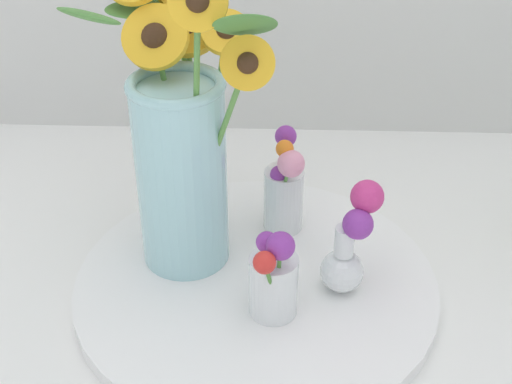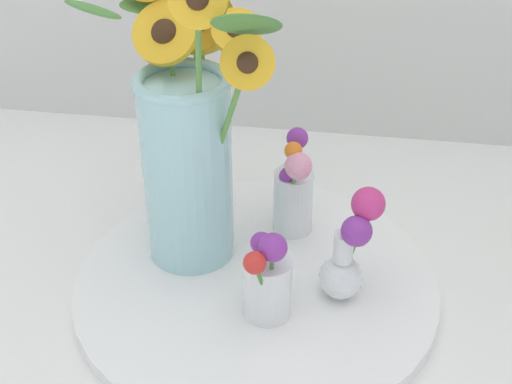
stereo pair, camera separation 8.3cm
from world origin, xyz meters
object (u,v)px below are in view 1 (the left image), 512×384
object	(u,v)px
mason_jar_sunflowers	(181,144)
vase_bulb_right	(351,242)
vase_small_back	(284,187)
vase_small_center	(273,278)
serving_tray	(256,285)

from	to	relation	value
mason_jar_sunflowers	vase_bulb_right	world-z (taller)	mason_jar_sunflowers
mason_jar_sunflowers	vase_small_back	world-z (taller)	mason_jar_sunflowers
mason_jar_sunflowers	vase_small_back	xyz separation A→B (m)	(0.13, 0.06, -0.10)
vase_bulb_right	vase_small_center	bearing A→B (deg)	-150.03
vase_small_center	vase_small_back	distance (m)	0.18
vase_small_back	serving_tray	bearing A→B (deg)	-106.64
vase_small_center	vase_small_back	size ratio (longest dim) A/B	0.86
serving_tray	vase_bulb_right	bearing A→B (deg)	-2.96
serving_tray	vase_bulb_right	world-z (taller)	vase_bulb_right
serving_tray	mason_jar_sunflowers	world-z (taller)	mason_jar_sunflowers
mason_jar_sunflowers	vase_small_back	distance (m)	0.18
serving_tray	vase_small_back	world-z (taller)	vase_small_back
mason_jar_sunflowers	vase_small_center	bearing A→B (deg)	-44.88
serving_tray	vase_small_center	size ratio (longest dim) A/B	3.62
serving_tray	mason_jar_sunflowers	bearing A→B (deg)	149.32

